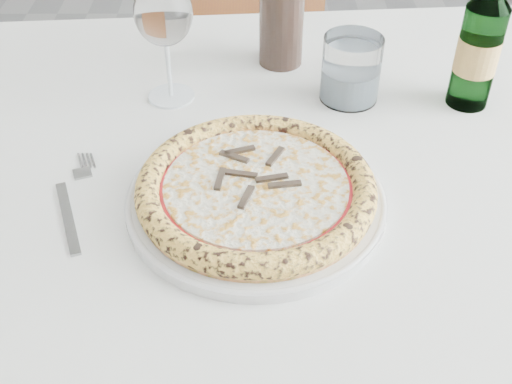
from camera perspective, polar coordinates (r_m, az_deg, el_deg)
dining_table at (r=0.92m, az=-0.02°, el=-0.96°), size 1.56×0.99×0.76m
chair_far at (r=1.63m, az=-0.37°, el=13.12°), size 0.52×0.52×0.93m
plate at (r=0.78m, az=0.00°, el=-0.63°), size 0.32×0.32×0.02m
pizza at (r=0.77m, az=-0.00°, el=0.36°), size 0.29×0.29×0.03m
fork at (r=0.82m, az=-15.97°, el=-0.88°), size 0.06×0.19×0.00m
wine_glass at (r=0.93m, az=-8.23°, el=15.26°), size 0.08×0.08×0.18m
tumbler at (r=0.97m, az=8.41°, el=10.42°), size 0.09×0.09×0.10m
beer_bottle at (r=0.98m, az=19.26°, el=12.19°), size 0.06×0.06×0.24m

